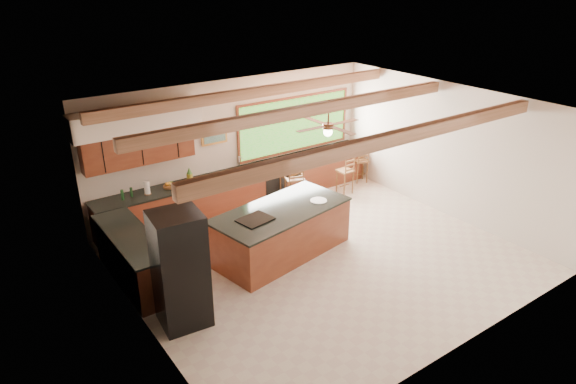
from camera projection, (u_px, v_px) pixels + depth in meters
ground at (321, 257)px, 10.15m from camera, size 7.20×7.20×0.00m
room_shell at (295, 144)px, 9.66m from camera, size 7.27×6.54×3.02m
counter_run at (222, 202)px, 11.41m from camera, size 7.12×3.10×1.25m
island at (281, 231)px, 10.12m from camera, size 2.96×1.77×0.99m
refrigerator at (180, 270)px, 7.94m from camera, size 0.82×0.80×1.93m
bar_stool_a at (296, 179)px, 12.01m from camera, size 0.54×0.54×1.19m
bar_stool_b at (347, 172)px, 12.75m from camera, size 0.37×0.37×1.01m
bar_stool_c at (292, 176)px, 12.19m from camera, size 0.51×0.51×1.19m
bar_stool_d at (362, 162)px, 13.46m from camera, size 0.45×0.45×0.98m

